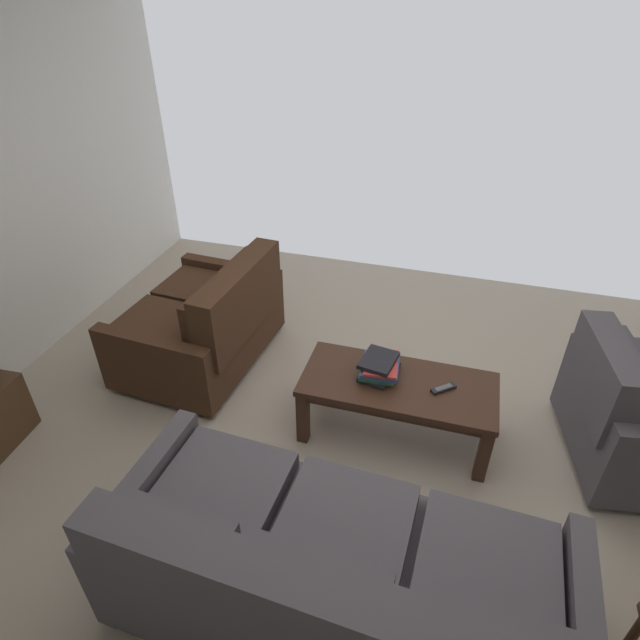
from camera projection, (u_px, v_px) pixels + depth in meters
name	position (u px, v px, depth m)	size (l,w,h in m)	color
ground_plane	(372.00, 454.00, 3.24)	(5.49, 4.94, 0.01)	tan
sofa_main	(332.00, 581.00, 2.19)	(2.03, 0.96, 0.86)	black
loveseat_near	(206.00, 322.00, 3.82)	(0.96, 1.25, 0.85)	black
coffee_table	(398.00, 391.00, 3.19)	(1.18, 0.52, 0.43)	#3D2316
book_stack	(380.00, 366.00, 3.17)	(0.25, 0.31, 0.13)	black
tv_remote	(443.00, 388.00, 3.09)	(0.15, 0.14, 0.02)	black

